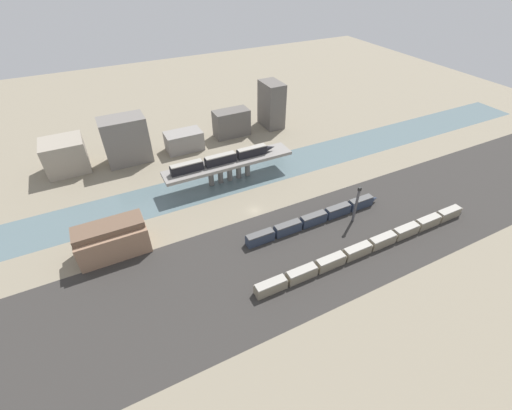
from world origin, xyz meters
The scene contains 14 objects.
ground_plane centered at (0.00, 0.00, 0.00)m, with size 400.00×400.00×0.00m, color gray.
railbed_yard centered at (0.00, -24.00, 0.00)m, with size 280.00×42.00×0.01m, color #33302D.
river_water centered at (0.00, 21.63, 0.00)m, with size 320.00×19.10×0.01m, color slate.
bridge centered at (0.00, 21.63, 6.89)m, with size 50.36×8.82×8.38m.
train_on_bridge centered at (-1.90, 21.63, 10.11)m, with size 42.01×2.68×3.55m.
train_yard_near centered at (23.90, -32.57, 1.69)m, with size 80.34×2.86×3.45m.
train_yard_mid centered at (15.53, -14.68, 1.79)m, with size 51.89×2.77×3.65m.
warehouse_building centered at (-46.18, 1.45, 5.04)m, with size 20.00×10.34×10.61m.
signal_tower centered at (27.06, -19.59, 6.82)m, with size 1.00×0.84×13.65m.
city_block_far_left centered at (-55.44, 57.88, 6.53)m, with size 15.64×14.02×13.06m, color gray.
city_block_left centered at (-31.92, 54.23, 9.60)m, with size 17.68×10.86×19.20m, color slate.
city_block_center centered at (-8.28, 53.20, 4.15)m, with size 15.84×9.35×8.30m, color gray.
city_block_right centered at (16.15, 56.70, 6.15)m, with size 16.44×8.09×12.31m, color #605B56.
city_block_far_right centered at (38.07, 57.84, 10.80)m, with size 8.63×13.43×21.59m, color #605B56.
Camera 1 is at (-40.99, -82.83, 75.08)m, focal length 24.00 mm.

